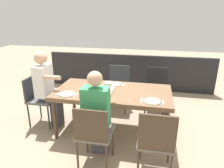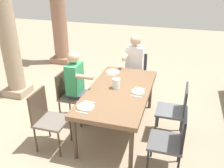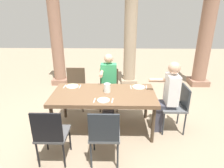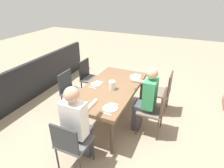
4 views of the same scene
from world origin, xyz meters
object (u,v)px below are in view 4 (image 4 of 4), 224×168
object	(u,v)px
chair_head_east	(71,142)
diner_woman_green	(78,123)
diner_man_white	(146,99)
plate_2	(110,108)
chair_mid_north	(155,109)
plate_1	(96,84)
chair_west_north	(163,90)
water_pitcher	(112,86)
dining_table	(111,90)
chair_west_south	(89,76)
chair_mid_south	(71,89)
plate_0	(136,77)

from	to	relation	value
chair_head_east	diner_woman_green	bearing A→B (deg)	179.15
diner_man_white	plate_2	bearing A→B (deg)	-34.98
chair_mid_north	diner_man_white	world-z (taller)	diner_man_white
plate_1	chair_west_north	bearing A→B (deg)	120.84
diner_woman_green	water_pitcher	size ratio (longest dim) A/B	8.23
dining_table	diner_woman_green	bearing A→B (deg)	0.14
chair_west_south	diner_man_white	distance (m)	1.79
chair_west_north	chair_mid_north	xyz separation A→B (m)	(0.77, -0.00, 0.00)
chair_mid_south	diner_woman_green	world-z (taller)	diner_woman_green
plate_2	chair_mid_north	bearing A→B (deg)	134.78
dining_table	diner_woman_green	world-z (taller)	diner_woman_green
chair_mid_north	plate_1	distance (m)	1.22
chair_west_south	diner_man_white	world-z (taller)	diner_man_white
chair_mid_north	chair_head_east	bearing A→B (deg)	-34.94
dining_table	chair_west_south	xyz separation A→B (m)	(-0.70, -0.90, -0.16)
chair_head_east	plate_2	world-z (taller)	chair_head_east
chair_mid_south	diner_woman_green	bearing A→B (deg)	39.56
chair_head_east	plate_1	distance (m)	1.38
dining_table	chair_mid_south	world-z (taller)	chair_mid_south
plate_0	plate_1	distance (m)	0.89
chair_mid_north	chair_head_east	world-z (taller)	chair_mid_north
plate_2	diner_woman_green	bearing A→B (deg)	-30.53
chair_mid_south	plate_1	size ratio (longest dim) A/B	4.21
plate_0	chair_head_east	bearing A→B (deg)	-8.78
chair_mid_north	diner_woman_green	bearing A→B (deg)	-39.34
water_pitcher	chair_west_north	bearing A→B (deg)	132.26
chair_west_north	plate_2	size ratio (longest dim) A/B	3.70
plate_0	plate_1	xyz separation A→B (m)	(0.65, -0.61, 0.00)
plate_2	water_pitcher	xyz separation A→B (m)	(-0.60, -0.23, 0.06)
dining_table	water_pitcher	xyz separation A→B (m)	(0.06, 0.06, 0.13)
chair_west_south	chair_west_north	bearing A→B (deg)	90.00
plate_1	plate_2	world-z (taller)	same
plate_1	chair_mid_south	bearing A→B (deg)	-85.38
plate_0	water_pitcher	size ratio (longest dim) A/B	1.51
chair_mid_south	plate_2	world-z (taller)	chair_mid_south
dining_table	chair_mid_north	xyz separation A→B (m)	(0.06, 0.90, -0.15)
chair_west_south	water_pitcher	world-z (taller)	same
plate_1	diner_man_white	bearing A→B (deg)	87.45
chair_west_north	chair_mid_north	size ratio (longest dim) A/B	1.02
plate_2	water_pitcher	size ratio (longest dim) A/B	1.53
chair_west_north	chair_mid_south	size ratio (longest dim) A/B	1.01
chair_mid_north	diner_woman_green	distance (m)	1.42
dining_table	chair_mid_north	distance (m)	0.91
dining_table	chair_head_east	world-z (taller)	chair_head_east
dining_table	chair_west_north	world-z (taller)	chair_west_north
dining_table	chair_west_south	size ratio (longest dim) A/B	2.06
chair_mid_north	water_pitcher	world-z (taller)	water_pitcher
water_pitcher	plate_0	bearing A→B (deg)	160.51
chair_west_north	plate_2	world-z (taller)	chair_west_north
plate_1	diner_woman_green	bearing A→B (deg)	14.94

